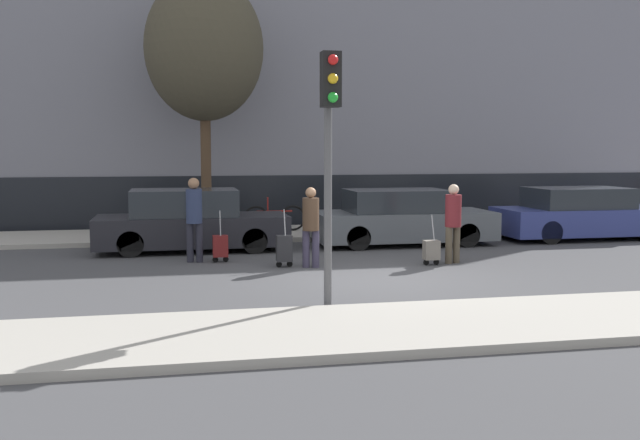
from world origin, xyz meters
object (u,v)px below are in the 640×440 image
at_px(parked_car_1, 401,219).
at_px(trolley_right, 431,250).
at_px(pedestrian_left, 194,214).
at_px(trolley_left, 220,246).
at_px(trolley_center, 284,249).
at_px(pedestrian_center, 311,222).
at_px(parked_bicycle, 275,218).
at_px(parked_car_0, 190,222).
at_px(parked_car_2, 582,215).
at_px(traffic_light, 330,129).
at_px(bare_tree_near_crossing, 204,49).
at_px(pedestrian_right, 453,219).

bearing_deg(parked_car_1, trolley_right, -96.82).
relative_size(pedestrian_left, trolley_left, 1.63).
distance_m(trolley_center, trolley_right, 3.08).
distance_m(pedestrian_left, pedestrian_center, 2.60).
relative_size(trolley_left, parked_bicycle, 0.63).
distance_m(parked_car_1, trolley_center, 4.46).
relative_size(parked_car_0, pedestrian_left, 2.48).
bearing_deg(pedestrian_left, parked_car_1, -149.60).
distance_m(pedestrian_left, trolley_left, 0.89).
relative_size(parked_car_2, traffic_light, 1.21).
xyz_separation_m(parked_car_2, parked_bicycle, (-8.04, 2.41, -0.16)).
height_order(parked_car_2, pedestrian_left, pedestrian_left).
xyz_separation_m(trolley_right, parked_bicycle, (-2.51, 5.73, 0.17)).
xyz_separation_m(parked_car_0, bare_tree_near_crossing, (0.51, 2.54, 4.41)).
xyz_separation_m(trolley_left, parked_bicycle, (1.80, 4.44, 0.15)).
bearing_deg(parked_car_2, bare_tree_near_crossing, 166.44).
distance_m(parked_car_0, parked_car_1, 5.28).
bearing_deg(traffic_light, pedestrian_center, 83.16).
bearing_deg(pedestrian_right, parked_car_1, 77.28).
bearing_deg(parked_car_2, pedestrian_left, -169.53).
bearing_deg(parked_car_2, pedestrian_center, -159.03).
distance_m(traffic_light, parked_bicycle, 9.67).
height_order(parked_car_1, parked_car_2, parked_car_1).
distance_m(trolley_left, pedestrian_center, 2.15).
bearing_deg(parked_car_0, parked_car_1, 0.44).
distance_m(pedestrian_right, bare_tree_near_crossing, 8.50).
bearing_deg(pedestrian_right, trolley_right, -179.93).
relative_size(pedestrian_right, trolley_right, 1.59).
height_order(trolley_right, traffic_light, traffic_light).
bearing_deg(parked_car_1, pedestrian_center, -134.38).
bearing_deg(pedestrian_center, parked_car_2, 37.09).
xyz_separation_m(parked_car_1, pedestrian_left, (-5.23, -1.81, 0.38)).
distance_m(pedestrian_left, traffic_light, 5.65).
distance_m(pedestrian_left, trolley_center, 2.16).
bearing_deg(trolley_center, pedestrian_right, -3.80).
bearing_deg(parked_car_0, pedestrian_right, -29.12).
height_order(parked_car_1, parked_bicycle, parked_car_1).
bearing_deg(traffic_light, trolley_right, 50.69).
relative_size(parked_car_1, trolley_center, 3.76).
bearing_deg(parked_bicycle, pedestrian_left, -118.41).
bearing_deg(trolley_center, traffic_light, -89.13).
bearing_deg(trolley_right, trolley_left, 163.26).
height_order(parked_car_0, traffic_light, traffic_light).
relative_size(parked_car_1, trolley_left, 4.03).
relative_size(parked_car_1, trolley_right, 4.24).
bearing_deg(pedestrian_center, trolley_center, -179.95).
relative_size(trolley_center, pedestrian_right, 0.71).
distance_m(trolley_left, traffic_light, 5.66).
bearing_deg(trolley_left, pedestrian_right, -13.35).
bearing_deg(pedestrian_left, parked_car_0, -77.02).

